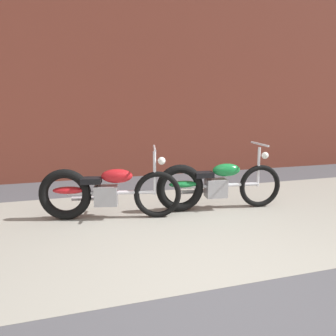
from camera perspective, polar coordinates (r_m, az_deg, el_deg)
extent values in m
plane|color=#47474C|center=(3.21, 10.69, -19.27)|extent=(80.00, 80.00, 0.00)
cube|color=gray|center=(4.69, 0.59, -9.26)|extent=(36.00, 3.50, 0.01)
cube|color=brown|center=(7.88, -7.51, 20.03)|extent=(36.00, 0.50, 5.81)
torus|color=black|center=(4.80, -1.79, -4.55)|extent=(0.68, 0.23, 0.68)
torus|color=black|center=(4.93, -17.13, -4.34)|extent=(0.74, 0.29, 0.73)
cylinder|color=silver|center=(4.81, -9.57, -4.17)|extent=(1.22, 0.34, 0.06)
cube|color=#99999E|center=(4.83, -10.50, -4.63)|extent=(0.36, 0.29, 0.28)
ellipsoid|color=red|center=(4.75, -8.70, -1.36)|extent=(0.47, 0.29, 0.20)
ellipsoid|color=red|center=(4.90, -16.60, -3.66)|extent=(0.47, 0.28, 0.10)
cube|color=black|center=(4.81, -12.96, -2.10)|extent=(0.32, 0.26, 0.08)
cylinder|color=silver|center=(4.73, -2.30, -0.93)|extent=(0.05, 0.05, 0.62)
cylinder|color=silver|center=(4.67, -2.33, 3.40)|extent=(0.16, 0.57, 0.03)
sphere|color=white|center=(4.70, -1.10, 1.24)|extent=(0.11, 0.11, 0.11)
cylinder|color=silver|center=(5.03, -13.01, -5.07)|extent=(0.55, 0.18, 0.06)
torus|color=black|center=(5.50, 15.40, -2.99)|extent=(0.68, 0.16, 0.68)
torus|color=black|center=(5.07, 2.05, -3.46)|extent=(0.74, 0.21, 0.73)
cylinder|color=silver|center=(5.24, 9.01, -2.94)|extent=(1.23, 0.19, 0.06)
cube|color=#99999E|center=(5.23, 8.17, -3.41)|extent=(0.34, 0.25, 0.28)
ellipsoid|color=#197A38|center=(5.22, 9.91, -0.33)|extent=(0.46, 0.24, 0.20)
ellipsoid|color=#197A38|center=(5.06, 2.61, -2.77)|extent=(0.46, 0.23, 0.10)
cube|color=black|center=(5.12, 6.11, -1.14)|extent=(0.30, 0.23, 0.08)
cylinder|color=silver|center=(5.42, 15.18, 0.18)|extent=(0.05, 0.05, 0.62)
cylinder|color=silver|center=(5.37, 15.36, 3.96)|extent=(0.10, 0.58, 0.03)
sphere|color=white|center=(5.44, 16.22, 2.08)|extent=(0.11, 0.11, 0.11)
cylinder|color=silver|center=(5.31, 5.17, -4.00)|extent=(0.55, 0.12, 0.06)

